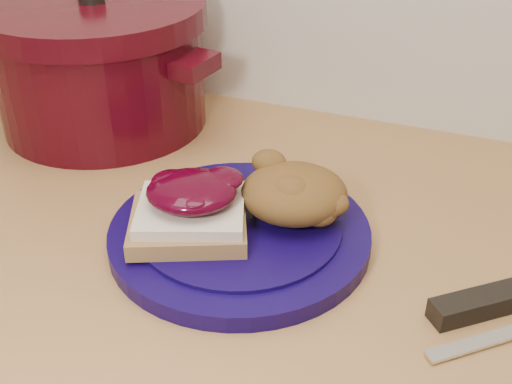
% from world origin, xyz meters
% --- Properties ---
extents(plate, '(0.33, 0.33, 0.02)m').
position_xyz_m(plate, '(-0.04, 1.47, 0.91)').
color(plate, '#0D0439').
rests_on(plate, wood_countertop).
extents(sandwich, '(0.14, 0.14, 0.06)m').
position_xyz_m(sandwich, '(-0.08, 1.44, 0.95)').
color(sandwich, olive).
rests_on(sandwich, plate).
extents(stuffing_mound, '(0.13, 0.12, 0.05)m').
position_xyz_m(stuffing_mound, '(0.00, 1.50, 0.95)').
color(stuffing_mound, brown).
rests_on(stuffing_mound, plate).
extents(dutch_oven, '(0.35, 0.32, 0.18)m').
position_xyz_m(dutch_oven, '(-0.32, 1.66, 0.98)').
color(dutch_oven, '#37050D').
rests_on(dutch_oven, wood_countertop).
extents(pepper_grinder, '(0.07, 0.07, 0.12)m').
position_xyz_m(pepper_grinder, '(-0.32, 1.70, 0.96)').
color(pepper_grinder, black).
rests_on(pepper_grinder, wood_countertop).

